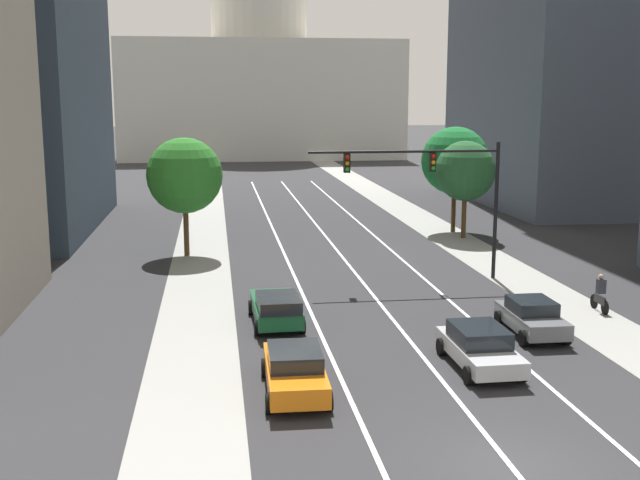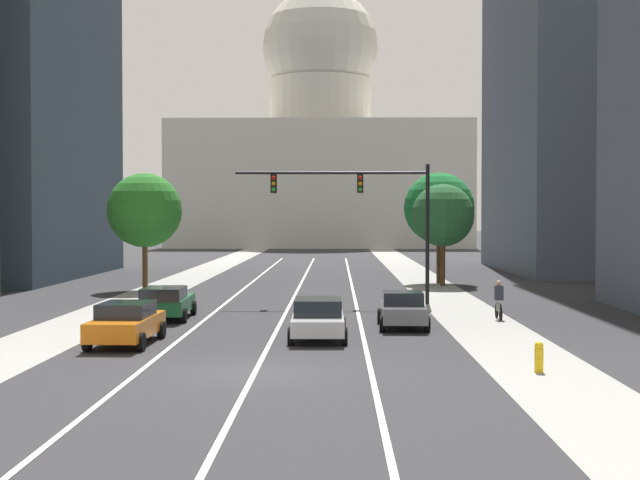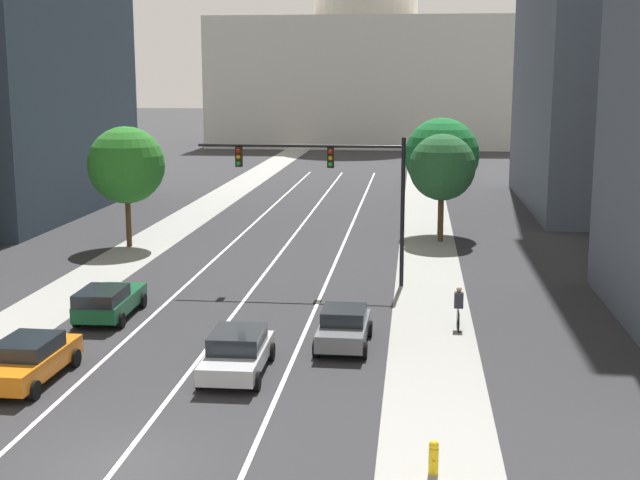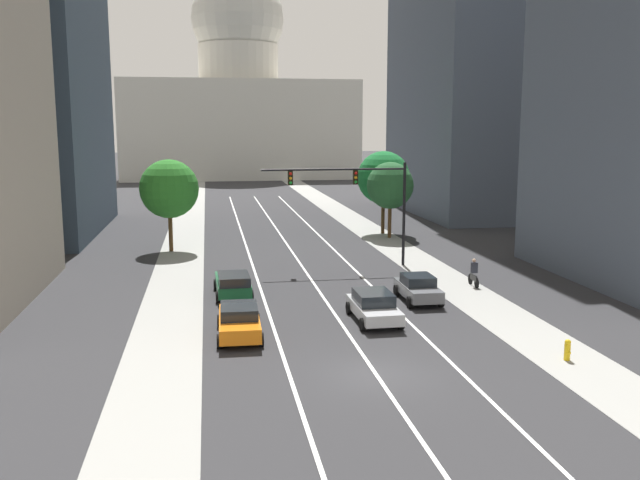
{
  "view_description": "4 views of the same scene",
  "coord_description": "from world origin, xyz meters",
  "px_view_note": "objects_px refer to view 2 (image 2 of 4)",
  "views": [
    {
      "loc": [
        -7.48,
        -18.36,
        9.5
      ],
      "look_at": [
        -2.33,
        19.95,
        2.42
      ],
      "focal_mm": 44.12,
      "sensor_mm": 36.0,
      "label": 1
    },
    {
      "loc": [
        2.36,
        -26.06,
        4.56
      ],
      "look_at": [
        1.28,
        34.02,
        2.93
      ],
      "focal_mm": 51.12,
      "sensor_mm": 36.0,
      "label": 2
    },
    {
      "loc": [
        7.63,
        -20.99,
        10.11
      ],
      "look_at": [
        2.66,
        24.5,
        1.46
      ],
      "focal_mm": 49.39,
      "sensor_mm": 36.0,
      "label": 3
    },
    {
      "loc": [
        -6.33,
        -25.22,
        9.63
      ],
      "look_at": [
        0.84,
        18.81,
        2.26
      ],
      "focal_mm": 38.81,
      "sensor_mm": 36.0,
      "label": 4
    }
  ],
  "objects_px": {
    "cyclist": "(499,300)",
    "street_tree_mid_right": "(443,215)",
    "car_orange": "(126,323)",
    "car_green": "(167,302)",
    "capitol_building": "(320,151)",
    "street_tree_near_left": "(145,210)",
    "traffic_signal_mast": "(366,201)",
    "car_gray": "(403,309)",
    "street_tree_far_right": "(439,208)",
    "fire_hydrant": "(539,357)",
    "car_silver": "(318,318)"
  },
  "relations": [
    {
      "from": "traffic_signal_mast",
      "to": "street_tree_near_left",
      "type": "height_order",
      "value": "traffic_signal_mast"
    },
    {
      "from": "capitol_building",
      "to": "street_tree_near_left",
      "type": "bearing_deg",
      "value": -96.6
    },
    {
      "from": "car_gray",
      "to": "car_orange",
      "type": "bearing_deg",
      "value": 117.19
    },
    {
      "from": "traffic_signal_mast",
      "to": "street_tree_far_right",
      "type": "xyz_separation_m",
      "value": [
        5.34,
        14.29,
        -0.22
      ]
    },
    {
      "from": "capitol_building",
      "to": "fire_hydrant",
      "type": "xyz_separation_m",
      "value": [
        8.23,
        -108.64,
        -13.58
      ]
    },
    {
      "from": "car_gray",
      "to": "cyclist",
      "type": "height_order",
      "value": "cyclist"
    },
    {
      "from": "car_orange",
      "to": "car_gray",
      "type": "relative_size",
      "value": 1.16
    },
    {
      "from": "traffic_signal_mast",
      "to": "street_tree_near_left",
      "type": "xyz_separation_m",
      "value": [
        -13.15,
        8.2,
        -0.42
      ]
    },
    {
      "from": "car_gray",
      "to": "fire_hydrant",
      "type": "relative_size",
      "value": 4.49
    },
    {
      "from": "cyclist",
      "to": "street_tree_mid_right",
      "type": "xyz_separation_m",
      "value": [
        -0.24,
        18.86,
        3.7
      ]
    },
    {
      "from": "car_orange",
      "to": "traffic_signal_mast",
      "type": "height_order",
      "value": "traffic_signal_mast"
    },
    {
      "from": "car_green",
      "to": "street_tree_mid_right",
      "type": "relative_size",
      "value": 0.72
    },
    {
      "from": "car_silver",
      "to": "street_tree_mid_right",
      "type": "distance_m",
      "value": 26.58
    },
    {
      "from": "car_orange",
      "to": "car_green",
      "type": "height_order",
      "value": "car_orange"
    },
    {
      "from": "car_silver",
      "to": "street_tree_mid_right",
      "type": "bearing_deg",
      "value": -17.28
    },
    {
      "from": "car_orange",
      "to": "street_tree_mid_right",
      "type": "distance_m",
      "value": 30.55
    },
    {
      "from": "street_tree_far_right",
      "to": "car_green",
      "type": "bearing_deg",
      "value": -123.59
    },
    {
      "from": "car_orange",
      "to": "fire_hydrant",
      "type": "relative_size",
      "value": 5.22
    },
    {
      "from": "cyclist",
      "to": "street_tree_near_left",
      "type": "distance_m",
      "value": 24.44
    },
    {
      "from": "fire_hydrant",
      "to": "street_tree_far_right",
      "type": "relative_size",
      "value": 0.12
    },
    {
      "from": "car_gray",
      "to": "street_tree_mid_right",
      "type": "bearing_deg",
      "value": -9.97
    },
    {
      "from": "cyclist",
      "to": "street_tree_mid_right",
      "type": "height_order",
      "value": "street_tree_mid_right"
    },
    {
      "from": "car_green",
      "to": "fire_hydrant",
      "type": "xyz_separation_m",
      "value": [
        13.28,
        -13.16,
        -0.32
      ]
    },
    {
      "from": "capitol_building",
      "to": "street_tree_mid_right",
      "type": "height_order",
      "value": "capitol_building"
    },
    {
      "from": "street_tree_near_left",
      "to": "street_tree_far_right",
      "type": "height_order",
      "value": "street_tree_far_right"
    },
    {
      "from": "car_green",
      "to": "cyclist",
      "type": "distance_m",
      "value": 14.5
    },
    {
      "from": "street_tree_far_right",
      "to": "fire_hydrant",
      "type": "bearing_deg",
      "value": -91.66
    },
    {
      "from": "car_green",
      "to": "fire_hydrant",
      "type": "bearing_deg",
      "value": -136.26
    },
    {
      "from": "capitol_building",
      "to": "car_gray",
      "type": "xyz_separation_m",
      "value": [
        5.06,
        -98.14,
        -13.29
      ]
    },
    {
      "from": "capitol_building",
      "to": "car_orange",
      "type": "xyz_separation_m",
      "value": [
        -5.06,
        -103.14,
        -13.27
      ]
    },
    {
      "from": "cyclist",
      "to": "street_tree_mid_right",
      "type": "bearing_deg",
      "value": 1.22
    },
    {
      "from": "car_gray",
      "to": "cyclist",
      "type": "distance_m",
      "value": 5.26
    },
    {
      "from": "car_silver",
      "to": "street_tree_far_right",
      "type": "relative_size",
      "value": 0.62
    },
    {
      "from": "traffic_signal_mast",
      "to": "street_tree_mid_right",
      "type": "height_order",
      "value": "traffic_signal_mast"
    },
    {
      "from": "car_gray",
      "to": "car_silver",
      "type": "xyz_separation_m",
      "value": [
        -3.37,
        -3.47,
        0.02
      ]
    },
    {
      "from": "street_tree_mid_right",
      "to": "street_tree_near_left",
      "type": "bearing_deg",
      "value": -168.8
    },
    {
      "from": "fire_hydrant",
      "to": "car_green",
      "type": "bearing_deg",
      "value": 135.27
    },
    {
      "from": "car_orange",
      "to": "traffic_signal_mast",
      "type": "xyz_separation_m",
      "value": [
        8.95,
        14.88,
        4.5
      ]
    },
    {
      "from": "fire_hydrant",
      "to": "street_tree_near_left",
      "type": "height_order",
      "value": "street_tree_near_left"
    },
    {
      "from": "traffic_signal_mast",
      "to": "car_gray",
      "type": "bearing_deg",
      "value": -83.29
    },
    {
      "from": "street_tree_mid_right",
      "to": "cyclist",
      "type": "bearing_deg",
      "value": -89.28
    },
    {
      "from": "capitol_building",
      "to": "street_tree_far_right",
      "type": "relative_size",
      "value": 5.76
    },
    {
      "from": "car_orange",
      "to": "car_silver",
      "type": "bearing_deg",
      "value": -75.88
    },
    {
      "from": "car_green",
      "to": "traffic_signal_mast",
      "type": "distance_m",
      "value": 12.34
    },
    {
      "from": "car_green",
      "to": "car_silver",
      "type": "distance_m",
      "value": 9.1
    },
    {
      "from": "capitol_building",
      "to": "cyclist",
      "type": "bearing_deg",
      "value": -84.33
    },
    {
      "from": "car_orange",
      "to": "car_silver",
      "type": "height_order",
      "value": "car_orange"
    },
    {
      "from": "car_green",
      "to": "cyclist",
      "type": "xyz_separation_m",
      "value": [
        14.5,
        0.23,
        0.07
      ]
    },
    {
      "from": "car_orange",
      "to": "street_tree_mid_right",
      "type": "relative_size",
      "value": 0.72
    },
    {
      "from": "capitol_building",
      "to": "street_tree_near_left",
      "type": "xyz_separation_m",
      "value": [
        -9.26,
        -80.05,
        -9.19
      ]
    }
  ]
}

